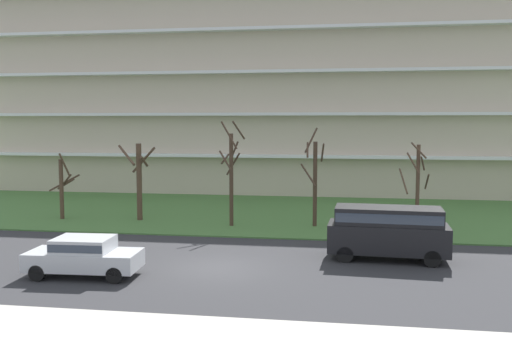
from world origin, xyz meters
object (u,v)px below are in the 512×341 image
Objects in this scene: sedan_silver_near_left at (84,255)px; tree_right at (314,179)px; van_black_center_left at (388,229)px; tree_far_left at (62,187)px; tree_left at (139,178)px; tree_far_right at (417,185)px; tree_center at (231,173)px.

tree_right is at bearing 50.88° from sedan_silver_near_left.
tree_right is at bearing -59.77° from van_black_center_left.
tree_far_left is 13.74m from sedan_silver_near_left.
tree_far_right reaches higher than tree_left.
tree_center reaches higher than van_black_center_left.
tree_center reaches higher than tree_far_left.
tree_far_right is 6.47m from van_black_center_left.
tree_center is at bearing -34.25° from van_black_center_left.
van_black_center_left is (3.56, -7.05, -1.43)m from tree_right.
tree_center reaches higher than tree_right.
tree_far_left is 0.68× the size of tree_center.
tree_right is 1.29× the size of sedan_silver_near_left.
tree_far_left is 0.88× the size of tree_left.
tree_center is 10.68m from van_black_center_left.
tree_center is 1.16× the size of van_black_center_left.
tree_far_left is 0.79× the size of van_black_center_left.
tree_far_right is at bearing -3.19° from tree_far_left.
tree_far_left is at bearing -17.08° from van_black_center_left.
tree_far_right is (16.36, -1.46, 0.02)m from tree_left.
sedan_silver_near_left is at bearing -126.52° from tree_right.
tree_right is 1.15× the size of tree_far_right.
tree_center reaches higher than sedan_silver_near_left.
tree_far_right is 17.72m from sedan_silver_near_left.
tree_right is 5.70m from tree_far_right.
tree_left is at bearing 170.24° from tree_center.
tree_left is 0.95× the size of tree_far_right.
tree_far_right is at bearing -105.32° from van_black_center_left.
tree_left is at bearing 97.89° from sedan_silver_near_left.
tree_far_right is at bearing 33.99° from sedan_silver_near_left.
tree_far_left is 0.73× the size of tree_right.
van_black_center_left is (14.33, -7.47, -1.26)m from tree_left.
van_black_center_left is (19.23, -7.19, -0.67)m from tree_far_left.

